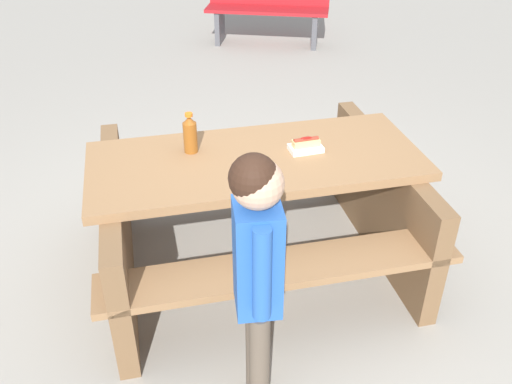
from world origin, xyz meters
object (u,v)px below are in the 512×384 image
Objects in this scene: soda_bottle at (190,134)px; park_bench_near at (268,7)px; child_in_coat at (257,260)px; hotdog_tray at (306,146)px; picnic_table at (256,204)px.

park_bench_near is at bearing 52.69° from soda_bottle.
park_bench_near is (2.85, 4.52, -0.37)m from child_in_coat.
child_in_coat reaches higher than hotdog_tray.
soda_bottle is at bearing -127.31° from park_bench_near.
picnic_table is 0.55m from soda_bottle.
soda_bottle reaches higher than park_bench_near.
child_in_coat is at bearing -101.16° from soda_bottle.
picnic_table is at bearing -40.75° from soda_bottle.
child_in_coat is (-0.75, -0.74, 0.04)m from hotdog_tray.
hotdog_tray is at bearing -118.99° from park_bench_near.
soda_bottle is at bearing 150.04° from hotdog_tray.
picnic_table is 0.44m from hotdog_tray.
child_in_coat is (-0.48, -0.82, 0.38)m from picnic_table.
picnic_table is 4.39m from park_bench_near.
picnic_table is 1.51× the size of park_bench_near.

